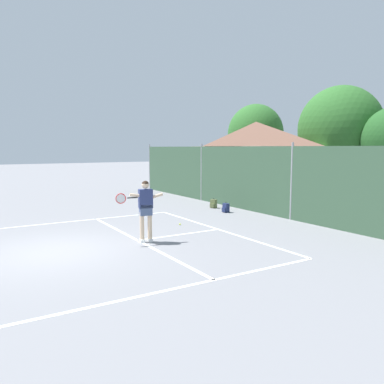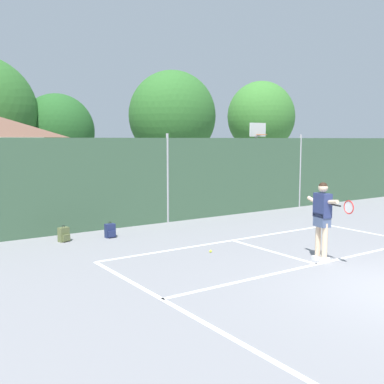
{
  "view_description": "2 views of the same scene",
  "coord_description": "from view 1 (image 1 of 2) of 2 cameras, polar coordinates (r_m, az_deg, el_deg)",
  "views": [
    {
      "loc": [
        10.56,
        -2.03,
        2.83
      ],
      "look_at": [
        0.25,
        4.27,
        1.41
      ],
      "focal_mm": 35.5,
      "sensor_mm": 36.0,
      "label": 1
    },
    {
      "loc": [
        -8.15,
        -4.4,
        2.84
      ],
      "look_at": [
        -0.43,
        6.89,
        1.27
      ],
      "focal_mm": 43.23,
      "sensor_mm": 36.0,
      "label": 2
    }
  ],
  "objects": [
    {
      "name": "court_markings",
      "position": [
        11.26,
        -16.83,
        -8.13
      ],
      "size": [
        8.3,
        11.1,
        0.01
      ],
      "color": "white",
      "rests_on": "ground"
    },
    {
      "name": "clubhouse_building",
      "position": [
        23.2,
        9.52,
        5.19
      ],
      "size": [
        7.2,
        5.39,
        4.36
      ],
      "color": "beige",
      "rests_on": "ground"
    },
    {
      "name": "tennis_player",
      "position": [
        11.38,
        -7.04,
        -2.04
      ],
      "size": [
        0.33,
        1.44,
        1.85
      ],
      "color": "silver",
      "rests_on": "ground"
    },
    {
      "name": "backpack_navy",
      "position": [
        16.7,
        5.09,
        -2.41
      ],
      "size": [
        0.29,
        0.25,
        0.46
      ],
      "color": "navy",
      "rests_on": "ground"
    },
    {
      "name": "backpack_olive",
      "position": [
        17.87,
        3.24,
        -1.8
      ],
      "size": [
        0.32,
        0.31,
        0.46
      ],
      "color": "#566038",
      "rests_on": "ground"
    },
    {
      "name": "chainlink_fence",
      "position": [
        15.33,
        14.74,
        1.29
      ],
      "size": [
        26.09,
        0.09,
        3.03
      ],
      "color": "#38563D",
      "rests_on": "ground"
    },
    {
      "name": "tennis_ball",
      "position": [
        13.97,
        -1.83,
        -4.85
      ],
      "size": [
        0.07,
        0.07,
        0.07
      ],
      "primitive_type": "sphere",
      "color": "#CCE033",
      "rests_on": "ground"
    },
    {
      "name": "ground_plane",
      "position": [
        11.12,
        -20.09,
        -8.45
      ],
      "size": [
        120.0,
        120.0,
        0.0
      ],
      "primitive_type": "plane",
      "color": "gray"
    }
  ]
}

